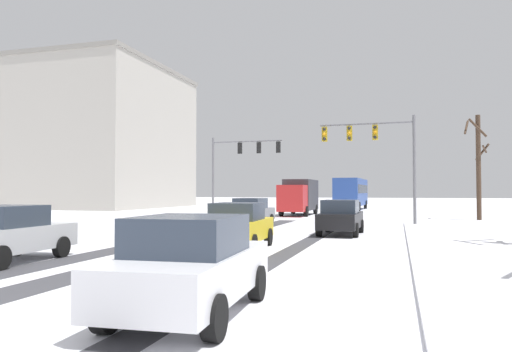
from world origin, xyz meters
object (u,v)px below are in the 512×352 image
Objects in this scene: traffic_signal_near_right at (375,145)px; car_silver_fourth at (8,234)px; bare_tree_sidewalk_far at (478,163)px; office_building_far_left_block at (90,139)px; car_white_fifth at (191,265)px; car_black_second at (341,217)px; box_truck_delivery at (299,196)px; car_grey_lead at (251,212)px; car_yellow_cab_third at (238,226)px; traffic_signal_far_left at (240,158)px; bus_oncoming at (352,192)px.

traffic_signal_near_right is 21.12m from car_silver_fourth.
bare_tree_sidewalk_far is 0.35× the size of office_building_far_left_block.
car_white_fifth is (-1.96, -22.45, -3.96)m from traffic_signal_near_right.
car_black_second is 18.55m from box_truck_delivery.
car_grey_lead is 11.56m from car_yellow_cab_third.
car_silver_fourth is (1.78, -26.44, -3.97)m from traffic_signal_far_left.
office_building_far_left_block is (-27.34, 42.26, 7.97)m from car_silver_fourth.
car_black_second is at bearing 67.18° from car_yellow_cab_third.
traffic_signal_near_right is 25.04m from bus_oncoming.
traffic_signal_far_left reaches higher than car_grey_lead.
office_building_far_left_block reaches higher than traffic_signal_near_right.
car_yellow_cab_third is (7.03, -21.53, -3.97)m from traffic_signal_far_left.
office_building_far_left_block reaches higher than bare_tree_sidewalk_far.
car_silver_fourth is at bearing -86.16° from traffic_signal_far_left.
car_grey_lead is at bearing -160.95° from traffic_signal_near_right.
office_building_far_left_block is (-36.70, 23.74, 4.01)m from traffic_signal_near_right.
traffic_signal_near_right is 0.88× the size of bare_tree_sidewalk_far.
car_white_fifth is at bearing -92.51° from car_black_second.
car_silver_fourth is (-2.32, -16.09, 0.00)m from car_grey_lead.
office_building_far_left_block is at bearing 156.56° from box_truck_delivery.
bare_tree_sidewalk_far is at bearing 47.68° from traffic_signal_near_right.
traffic_signal_far_left is 22.99m from car_yellow_cab_third.
traffic_signal_far_left is 0.88× the size of bare_tree_sidewalk_far.
car_white_fifth is (9.16, -30.37, -3.97)m from traffic_signal_far_left.
bare_tree_sidewalk_far is 46.65m from office_building_far_left_block.
bus_oncoming is 1.49× the size of box_truck_delivery.
traffic_signal_far_left is (-11.13, 7.92, 0.01)m from traffic_signal_near_right.
traffic_signal_far_left is 26.80m from car_silver_fourth.
car_silver_fourth is 29.42m from box_truck_delivery.
traffic_signal_far_left is at bearing 106.79° from car_white_fifth.
traffic_signal_far_left is at bearing 144.56° from traffic_signal_near_right.
car_grey_lead is 1.00× the size of car_yellow_cab_third.
box_truck_delivery reaches higher than car_black_second.
car_yellow_cab_third is 24.54m from box_truck_delivery.
car_yellow_cab_third is 0.38× the size of bus_oncoming.
car_grey_lead is 16.26m from car_silver_fourth.
car_grey_lead is 0.56× the size of box_truck_delivery.
car_black_second is 0.99× the size of car_silver_fourth.
bus_oncoming is at bearing 82.88° from car_grey_lead.
traffic_signal_near_right is 8.43m from car_grey_lead.
car_grey_lead is (4.09, -10.35, -3.97)m from traffic_signal_far_left.
traffic_signal_far_left is at bearing -146.72° from box_truck_delivery.
car_black_second is 16.73m from bare_tree_sidewalk_far.
car_yellow_cab_third is (-2.81, -6.68, 0.00)m from car_black_second.
car_silver_fourth is 1.00× the size of car_white_fifth.
bus_oncoming is at bearing 89.34° from car_yellow_cab_third.
car_white_fifth is at bearing -73.21° from traffic_signal_far_left.
traffic_signal_far_left is 0.88× the size of box_truck_delivery.
car_grey_lead is at bearing -91.09° from box_truck_delivery.
traffic_signal_near_right reaches higher than car_black_second.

